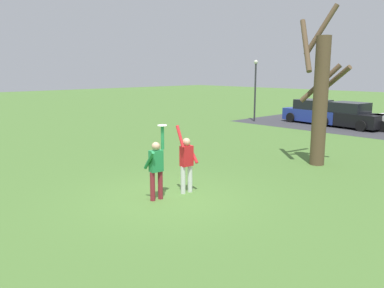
# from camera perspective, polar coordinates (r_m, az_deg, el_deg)

# --- Properties ---
(ground_plane) EXTENTS (120.00, 120.00, 0.00)m
(ground_plane) POSITION_cam_1_polar(r_m,az_deg,el_deg) (11.51, -3.38, -7.65)
(ground_plane) COLOR #4C7533
(person_catcher) EXTENTS (0.49, 0.56, 2.08)m
(person_catcher) POSITION_cam_1_polar(r_m,az_deg,el_deg) (11.06, -5.17, -3.13)
(person_catcher) COLOR maroon
(person_catcher) RESTS_ON ground_plane
(person_defender) EXTENTS (0.49, 0.57, 2.04)m
(person_defender) POSITION_cam_1_polar(r_m,az_deg,el_deg) (11.65, -0.79, -2.39)
(person_defender) COLOR silver
(person_defender) RESTS_ON ground_plane
(frisbee_disc) EXTENTS (0.26, 0.26, 0.02)m
(frisbee_disc) POSITION_cam_1_polar(r_m,az_deg,el_deg) (10.98, -4.28, 2.67)
(frisbee_disc) COLOR white
(frisbee_disc) RESTS_ON person_catcher
(parked_car_blue) EXTENTS (4.29, 2.43, 1.59)m
(parked_car_blue) POSITION_cam_1_polar(r_m,az_deg,el_deg) (28.40, 17.11, 4.35)
(parked_car_blue) COLOR #233893
(parked_car_blue) RESTS_ON ground_plane
(parked_car_black) EXTENTS (4.29, 2.43, 1.59)m
(parked_car_black) POSITION_cam_1_polar(r_m,az_deg,el_deg) (26.90, 21.78, 3.73)
(parked_car_black) COLOR black
(parked_car_black) RESTS_ON ground_plane
(bare_tree_tall) EXTENTS (1.95, 2.11, 6.03)m
(bare_tree_tall) POSITION_cam_1_polar(r_m,az_deg,el_deg) (15.78, 17.92, 6.79)
(bare_tree_tall) COLOR brown
(bare_tree_tall) RESTS_ON ground_plane
(lamppost_by_lot) EXTENTS (0.28, 0.28, 4.26)m
(lamppost_by_lot) POSITION_cam_1_polar(r_m,az_deg,el_deg) (28.34, 9.08, 8.44)
(lamppost_by_lot) COLOR #2D2D33
(lamppost_by_lot) RESTS_ON ground_plane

